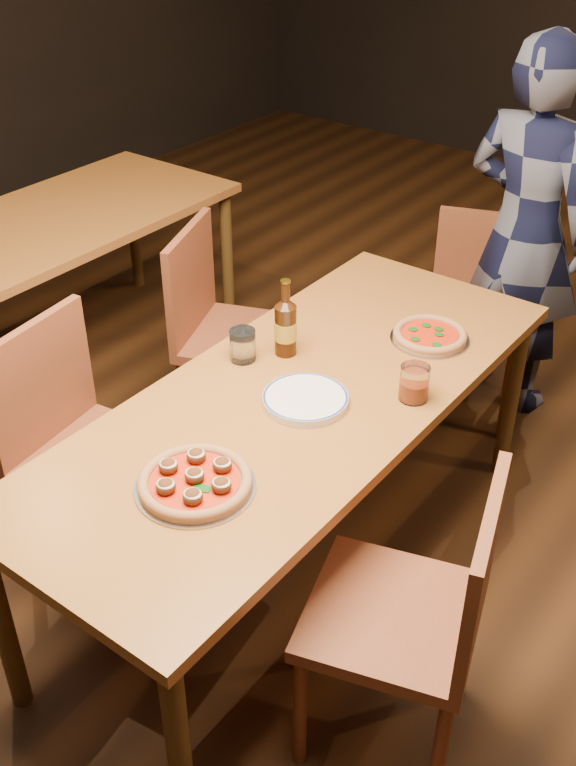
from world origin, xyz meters
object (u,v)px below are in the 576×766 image
Objects in this scene: pizza_meatball at (195,481)px; beer_bottle at (286,328)px; chair_main_nw at (99,458)px; chair_main_sw at (242,337)px; chair_end at (474,320)px; table_left at (25,245)px; chair_main_e at (392,613)px; table_main at (298,413)px; diner at (525,231)px; water_glass at (243,345)px; pizza_margherita at (430,335)px; amber_glass at (414,383)px; plate_stack at (305,400)px.

pizza_meatball is 1.24× the size of beer_bottle.
beer_bottle is at bearing -40.70° from chair_main_nw.
chair_main_nw is 2.99× the size of pizza_meatball.
chair_end is at bearing -63.48° from chair_main_sw.
table_left is 2.10× the size of chair_main_e.
table_main is 2.10× the size of chair_main_e.
water_glass is at bearing 83.83° from diner.
water_glass is 1.46m from diner.
beer_bottle is (-0.34, -0.37, 0.08)m from pizza_margherita.
table_main is at bearing -10.01° from table_left.
pizza_margherita is 2.37× the size of amber_glass.
diner is (1.79, 1.18, 0.13)m from table_left.
beer_bottle reaches higher than chair_main_e.
diner is at bearing 88.69° from pizza_meatball.
beer_bottle reaches higher than pizza_margherita.
table_left is 6.15× the size of pizza_meatball.
amber_glass is (0.25, 0.22, 0.04)m from plate_stack.
plate_stack is (0.03, -1.28, 0.31)m from chair_end.
diner is (0.04, 1.50, 0.04)m from plate_stack.
beer_bottle is at bearing -146.99° from chair_main_sw.
water_glass is 0.07× the size of diner.
plate_stack is at bearing 96.27° from diner.
plate_stack is 0.16× the size of diner.
table_left is at bearing -171.39° from chair_end.
diner is at bearing 88.38° from plate_stack.
beer_bottle is (0.35, 0.55, 0.36)m from chair_main_nw.
chair_end is (0.54, 1.63, -0.03)m from chair_main_nw.
table_main is at bearing -146.31° from amber_glass.
amber_glass is at bearing -2.97° from table_left.
pizza_meatball is at bearing -167.46° from chair_main_sw.
water_glass reaches higher than pizza_margherita.
table_left is at bearing 170.47° from water_glass.
chair_main_nw reaches higher than amber_glass.
amber_glass is (0.83, 0.57, 0.32)m from chair_main_nw.
pizza_meatball reaches higher than pizza_margherita.
chair_main_nw is 0.60× the size of diner.
table_main is at bearing -44.27° from beer_bottle.
water_glass is at bearing 118.21° from pizza_meatball.
pizza_meatball is 0.65m from water_glass.
chair_main_nw is 8.53× the size of amber_glass.
chair_end is at bearing 104.98° from amber_glass.
table_main and table_left have the same top height.
diner is at bearing 50.55° from chair_end.
chair_main_nw is 1.00× the size of chair_main_sw.
plate_stack is (0.00, 0.49, -0.01)m from pizza_meatball.
diner reaches higher than chair_main_e.
pizza_meatball is at bearing -111.79° from chair_main_nw.
plate_stack is 0.33m from water_glass.
chair_main_nw is 1.11m from chair_main_e.
chair_end is at bearing 89.46° from table_main.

